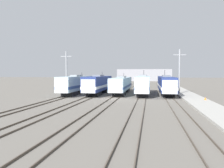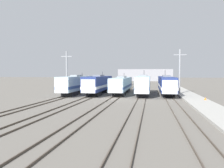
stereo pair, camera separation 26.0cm
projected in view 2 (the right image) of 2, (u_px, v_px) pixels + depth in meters
The scene contains 16 objects.
ground_plane at pixel (115, 98), 40.87m from camera, with size 400.00×400.00×0.00m, color #666059.
rail_pair_far_left at pixel (64, 97), 42.64m from camera, with size 1.50×120.00×0.15m.
rail_pair_center_left at pixel (89, 97), 41.75m from camera, with size 1.51×120.00×0.15m.
rail_pair_center at pixel (115, 98), 40.87m from camera, with size 1.51×120.00×0.15m.
rail_pair_center_right at pixel (142, 99), 39.98m from camera, with size 1.51×120.00×0.15m.
rail_pair_far_right at pixel (170, 99), 39.09m from camera, with size 1.50×120.00×0.15m.
locomotive_far_left at pixel (76, 84), 49.28m from camera, with size 2.88×17.57×4.88m.
locomotive_center_left at pixel (98, 84), 48.82m from camera, with size 3.07×17.05×5.07m.
locomotive_center at pixel (122, 85), 49.93m from camera, with size 3.02×18.88×4.69m.
locomotive_center_right at pixel (143, 85), 47.32m from camera, with size 2.83×17.06×5.42m.
locomotive_far_right at pixel (166, 84), 48.56m from camera, with size 2.98×20.04×5.51m.
catenary_tower_left at pixel (67, 71), 51.77m from camera, with size 2.70×0.36×9.87m.
catenary_tower_right at pixel (180, 71), 47.19m from camera, with size 2.70×0.36×9.87m.
platform at pixel (195, 99), 38.34m from camera, with size 4.00×120.00×0.29m.
traffic_cone at pixel (205, 99), 36.07m from camera, with size 0.39×0.39×0.45m.
depot_building at pixel (145, 75), 132.77m from camera, with size 32.09×9.56×7.04m.
Camera 2 is at (6.70, -40.13, 4.74)m, focal length 35.00 mm.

